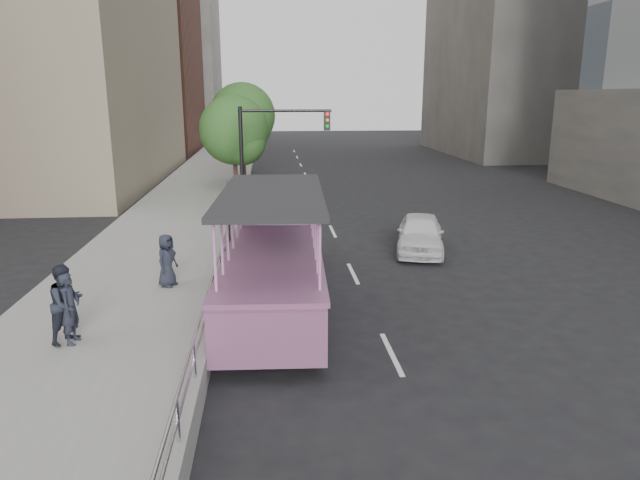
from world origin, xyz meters
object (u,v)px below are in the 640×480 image
at_px(duck_boat, 275,257).
at_px(street_tree_far, 244,118).
at_px(pedestrian_mid, 66,303).
at_px(pedestrian_far, 167,260).
at_px(pedestrian_near, 70,308).
at_px(car, 420,233).
at_px(parking_sign, 229,217).
at_px(traffic_signal, 268,145).
at_px(street_tree_near, 236,133).

distance_m(duck_boat, street_tree_far, 20.27).
bearing_deg(duck_boat, street_tree_far, 94.42).
xyz_separation_m(duck_boat, pedestrian_mid, (-4.68, -3.26, -0.03)).
xyz_separation_m(pedestrian_far, street_tree_far, (1.57, 19.52, 3.24)).
distance_m(pedestrian_near, street_tree_far, 23.74).
bearing_deg(car, pedestrian_near, -127.23).
xyz_separation_m(duck_boat, parking_sign, (-1.44, 2.41, 0.65)).
bearing_deg(car, street_tree_far, 128.88).
bearing_deg(traffic_signal, street_tree_far, 98.43).
distance_m(parking_sign, street_tree_far, 17.73).
bearing_deg(street_tree_far, pedestrian_far, -94.58).
height_order(pedestrian_near, traffic_signal, traffic_signal).
distance_m(pedestrian_far, street_tree_far, 19.85).
distance_m(car, parking_sign, 7.28).
relative_size(pedestrian_near, parking_sign, 0.54).
relative_size(traffic_signal, street_tree_far, 0.81).
distance_m(pedestrian_mid, street_tree_near, 17.68).
xyz_separation_m(duck_boat, pedestrian_near, (-4.57, -3.35, -0.11)).
height_order(parking_sign, traffic_signal, traffic_signal).
distance_m(pedestrian_mid, parking_sign, 6.57).
distance_m(car, traffic_signal, 8.69).
xyz_separation_m(pedestrian_far, street_tree_near, (1.37, 13.52, 2.75)).
relative_size(pedestrian_mid, traffic_signal, 0.35).
bearing_deg(parking_sign, pedestrian_near, -118.49).
relative_size(car, street_tree_near, 0.72).
relative_size(pedestrian_far, parking_sign, 0.50).
bearing_deg(street_tree_near, car, -52.84).
bearing_deg(pedestrian_far, street_tree_far, 20.63).
xyz_separation_m(parking_sign, traffic_signal, (1.29, 8.14, 1.61)).
height_order(pedestrian_near, pedestrian_mid, pedestrian_mid).
bearing_deg(street_tree_far, street_tree_near, -91.91).
bearing_deg(pedestrian_far, pedestrian_mid, -177.66).
bearing_deg(pedestrian_mid, parking_sign, -2.89).
bearing_deg(pedestrian_near, street_tree_near, -4.33).
height_order(parking_sign, street_tree_far, street_tree_far).
bearing_deg(street_tree_far, car, -65.72).
bearing_deg(street_tree_near, duck_boat, -82.88).
bearing_deg(pedestrian_near, duck_boat, -48.82).
xyz_separation_m(traffic_signal, street_tree_far, (-1.40, 9.43, 0.81)).
bearing_deg(duck_boat, parking_sign, 120.83).
distance_m(traffic_signal, street_tree_far, 9.57).
xyz_separation_m(duck_boat, traffic_signal, (-0.15, 10.55, 2.26)).
bearing_deg(pedestrian_mid, traffic_signal, 8.65).
distance_m(pedestrian_near, traffic_signal, 14.78).
relative_size(parking_sign, street_tree_near, 0.53).
xyz_separation_m(parking_sign, street_tree_near, (-0.30, 11.57, 1.93)).
xyz_separation_m(pedestrian_near, parking_sign, (3.13, 5.77, 0.76)).
height_order(traffic_signal, street_tree_near, street_tree_near).
height_order(duck_boat, parking_sign, duck_boat).
bearing_deg(street_tree_far, traffic_signal, -81.57).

